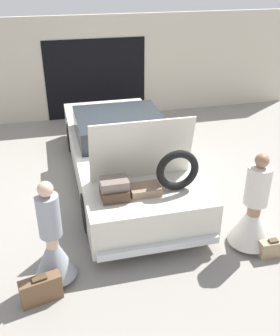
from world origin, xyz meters
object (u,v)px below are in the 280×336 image
(car, at_px, (123,153))
(person_right, at_px, (253,215))
(suitcase_beside_left_person, at_px, (41,289))
(suitcase_beside_right_person, at_px, (272,248))
(person_left, at_px, (53,247))

(car, xyz_separation_m, person_right, (1.54, -2.60, -0.03))
(car, distance_m, suitcase_beside_left_person, 3.51)
(suitcase_beside_right_person, bearing_deg, suitcase_beside_left_person, -178.74)
(suitcase_beside_right_person, bearing_deg, person_left, 174.70)
(suitcase_beside_left_person, relative_size, suitcase_beside_right_person, 1.43)
(car, xyz_separation_m, person_left, (-1.54, -2.64, -0.03))
(car, height_order, person_left, car)
(person_left, distance_m, person_right, 3.07)
(person_left, height_order, suitcase_beside_left_person, person_left)
(person_left, bearing_deg, person_right, 90.20)
(car, relative_size, suitcase_beside_right_person, 13.14)
(person_left, xyz_separation_m, person_right, (3.07, 0.04, -0.00))
(person_left, distance_m, suitcase_beside_right_person, 3.31)
(suitcase_beside_left_person, bearing_deg, person_right, 7.32)
(person_right, relative_size, suitcase_beside_left_person, 2.81)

